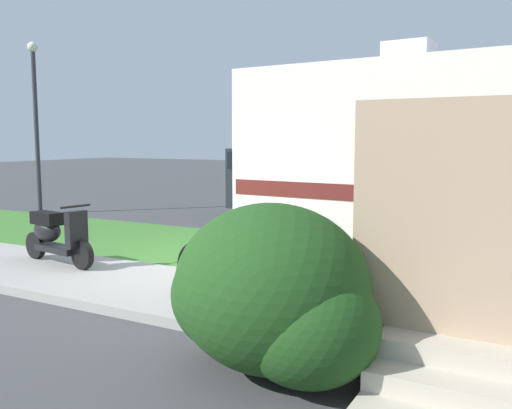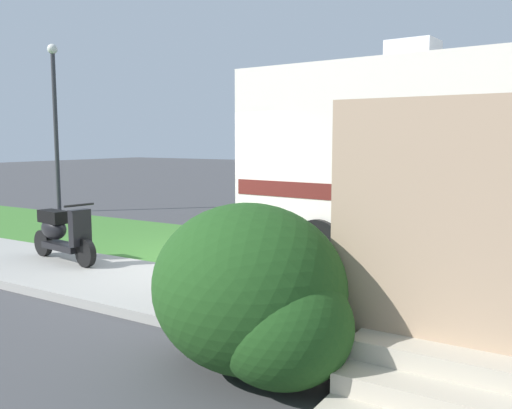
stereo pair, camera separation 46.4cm
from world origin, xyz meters
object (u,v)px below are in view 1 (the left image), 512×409
scooter (55,235)px  pickup_truck_near (322,182)px  bottle_green (508,316)px  street_lamp_post (36,112)px  bicycle (232,268)px  motorhome_rv (484,161)px

scooter → pickup_truck_near: (1.71, 7.03, 0.41)m
bottle_green → street_lamp_post: size_ratio=0.06×
scooter → street_lamp_post: size_ratio=0.36×
bottle_green → bicycle: bearing=-171.0°
scooter → bicycle: bearing=-5.0°
motorhome_rv → pickup_truck_near: size_ratio=1.22×
bottle_green → street_lamp_post: street_lamp_post is taller
motorhome_rv → bicycle: bearing=-130.6°
scooter → pickup_truck_near: size_ratio=0.29×
street_lamp_post → bicycle: bearing=-27.5°
bottle_green → pickup_truck_near: bearing=125.2°
bicycle → pickup_truck_near: 7.55m
bicycle → scooter: bearing=175.0°
bicycle → street_lamp_post: (-9.21, 4.80, 2.33)m
motorhome_rv → bottle_green: size_ratio=27.06×
pickup_truck_near → bottle_green: pickup_truck_near is taller
bicycle → street_lamp_post: size_ratio=0.36×
bottle_green → scooter: bearing=-178.4°
motorhome_rv → street_lamp_post: 11.92m
motorhome_rv → scooter: size_ratio=4.24×
pickup_truck_near → street_lamp_post: size_ratio=1.25×
pickup_truck_near → bottle_green: (4.82, -6.84, -0.75)m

